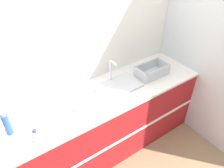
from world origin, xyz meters
TOP-DOWN VIEW (x-y plane):
  - ground_plane at (0.00, 0.00)m, footprint 12.00×12.00m
  - wall_back at (0.00, 0.70)m, footprint 4.81×0.06m
  - wall_right at (1.23, 0.33)m, footprint 0.06×2.67m
  - counter_cabinet at (0.00, 0.33)m, footprint 2.43×0.69m
  - sink at (0.19, 0.36)m, footprint 0.52×0.33m
  - paper_towel_roll at (-0.35, 0.30)m, footprint 0.14×0.14m
  - dish_rack at (0.69, 0.31)m, footprint 0.40×0.22m
  - bottle_clear at (-0.85, 0.12)m, footprint 0.06×0.06m
  - bottle_blue at (-1.02, 0.34)m, footprint 0.06×0.06m

SIDE VIEW (x-z plane):
  - ground_plane at x=0.00m, z-range 0.00..0.00m
  - counter_cabinet at x=0.00m, z-range 0.00..0.91m
  - sink at x=0.19m, z-range 0.78..1.07m
  - dish_rack at x=0.69m, z-range 0.89..1.02m
  - bottle_clear at x=-0.85m, z-range 0.90..1.04m
  - bottle_blue at x=-1.02m, z-range 0.89..1.16m
  - paper_towel_roll at x=-0.35m, z-range 0.91..1.14m
  - wall_back at x=0.00m, z-range 0.00..2.60m
  - wall_right at x=1.23m, z-range 0.00..2.60m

